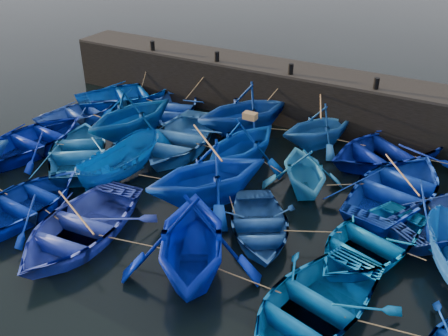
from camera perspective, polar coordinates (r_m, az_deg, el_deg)
The scene contains 31 objects.
ground at distance 17.66m, azimuth -5.12°, elevation -6.46°, with size 120.00×120.00×0.00m, color black.
quay_wall at distance 25.34m, azimuth 8.19°, elevation 8.22°, with size 26.00×2.50×2.50m, color black.
quay_top at distance 24.89m, azimuth 8.41°, elevation 11.03°, with size 26.00×2.50×0.12m, color black.
bollard_0 at distance 27.81m, azimuth -8.18°, elevation 13.69°, with size 0.24×0.24×0.50m, color black.
bollard_1 at distance 25.66m, azimuth -0.81°, elevation 12.63°, with size 0.24×0.24×0.50m, color black.
bollard_2 at distance 24.00m, azimuth 7.64°, elevation 11.16°, with size 0.24×0.24×0.50m, color black.
bollard_3 at distance 22.92m, azimuth 17.01°, elevation 9.23°, with size 0.24×0.24×0.50m, color black.
boat_0 at distance 27.60m, azimuth -10.93°, elevation 8.25°, with size 3.85×5.38×1.12m, color #013BA1.
boat_1 at distance 25.75m, azimuth -5.83°, elevation 6.90°, with size 3.36×4.70×0.98m, color #1B45AB.
boat_2 at distance 23.36m, azimuth 2.36°, elevation 6.68°, with size 4.17×4.83×2.54m, color navy.
boat_3 at distance 22.71m, azimuth 10.75°, elevation 4.71°, with size 3.26×3.79×1.99m, color #1957AD.
boat_4 at distance 22.27m, azimuth 18.13°, elevation 2.03°, with size 4.15×5.80×1.20m, color navy.
boat_6 at distance 26.07m, azimuth -16.11°, elevation 6.07°, with size 3.13×4.38×0.91m, color #21449E.
boat_7 at distance 23.33m, azimuth -10.53°, elevation 6.08°, with size 4.07×4.72×2.48m, color navy.
boat_8 at distance 22.24m, azimuth -5.15°, elevation 3.41°, with size 4.06×5.68×1.18m, color #2A66B6.
boat_9 at distance 20.53m, azimuth 2.16°, elevation 2.88°, with size 3.72×4.31×2.27m, color #003193.
boat_10 at distance 19.14m, azimuth 9.23°, elevation -0.18°, with size 3.19×3.70×1.95m, color #257CCE.
boat_11 at distance 19.54m, azimuth 19.33°, elevation -2.23°, with size 4.14×5.79×1.20m, color #0A2EA5.
boat_13 at distance 23.72m, azimuth -20.87°, elevation 3.12°, with size 3.79×5.30×1.10m, color #00127E.
boat_14 at distance 22.18m, azimuth -16.23°, elevation 2.01°, with size 3.63×5.08×1.05m, color #1B63AB.
boat_15 at distance 20.08m, azimuth -11.81°, elevation 0.48°, with size 1.55×4.11×1.59m, color navy.
boat_16 at distance 18.11m, azimuth -1.86°, elevation -0.62°, with size 4.10×4.75×2.50m, color #032EB3.
boat_17 at distance 16.85m, azimuth 3.99°, elevation -6.57°, with size 2.99×4.18×0.87m, color #1D4A8A.
boat_18 at distance 16.63m, azimuth 16.23°, elevation -8.10°, with size 3.54×4.95×1.03m, color #0668C0.
boat_21 at distance 19.20m, azimuth -21.80°, elevation -3.66°, with size 3.47×4.85×1.01m, color #021F8C.
boat_22 at distance 17.22m, azimuth -16.33°, elevation -6.44°, with size 3.92×5.48×1.14m, color blue.
boat_23 at distance 14.85m, azimuth -3.77°, elevation -8.13°, with size 4.24×4.91×2.59m, color #0017A6.
boat_24 at distance 14.10m, azimuth 10.01°, elevation -15.16°, with size 3.71×5.18×1.08m, color #055FB5.
wooden_crate at distance 19.87m, azimuth 3.00°, elevation 5.97°, with size 0.54×0.34×0.27m, color olive.
mooring_ropes at distance 20.64m, azimuth 2.71°, elevation 2.18°, with size 17.36×11.90×2.10m.
loose_oars at distance 18.41m, azimuth 4.11°, elevation 1.60°, with size 10.95×12.54×1.42m.
Camera 1 is at (8.32, -11.63, 10.36)m, focal length 40.00 mm.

